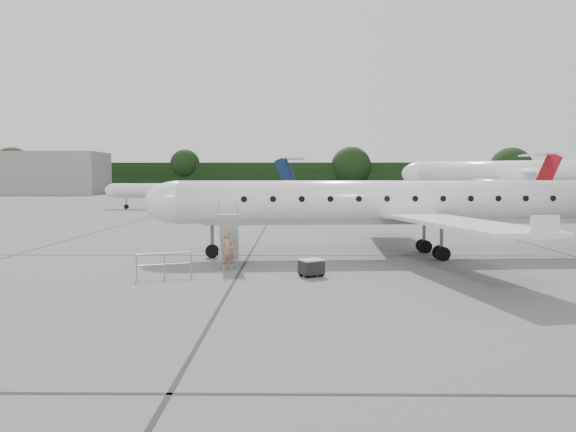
# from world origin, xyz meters

# --- Properties ---
(ground) EXTENTS (320.00, 320.00, 0.00)m
(ground) POSITION_xyz_m (0.00, 0.00, 0.00)
(ground) COLOR #60605D
(ground) RESTS_ON ground
(treeline) EXTENTS (260.00, 4.00, 8.00)m
(treeline) POSITION_xyz_m (0.00, 130.00, 4.00)
(treeline) COLOR black
(treeline) RESTS_ON ground
(terminal_building) EXTENTS (40.00, 14.00, 10.00)m
(terminal_building) POSITION_xyz_m (-70.00, 110.00, 5.00)
(terminal_building) COLOR gray
(terminal_building) RESTS_ON ground
(main_regional_jet) EXTENTS (32.14, 24.21, 7.85)m
(main_regional_jet) POSITION_xyz_m (2.11, 5.10, 3.93)
(main_regional_jet) COLOR silver
(main_regional_jet) RESTS_ON ground
(airstair) EXTENTS (1.02, 2.48, 2.46)m
(airstair) POSITION_xyz_m (-7.03, 2.07, 1.23)
(airstair) COLOR silver
(airstair) RESTS_ON ground
(passenger) EXTENTS (0.72, 0.57, 1.72)m
(passenger) POSITION_xyz_m (-6.94, 0.72, 0.86)
(passenger) COLOR #956E51
(passenger) RESTS_ON ground
(safety_railing) EXTENTS (2.08, 0.87, 1.00)m
(safety_railing) POSITION_xyz_m (-9.30, -1.31, 0.50)
(safety_railing) COLOR #93959B
(safety_railing) RESTS_ON ground
(baggage_cart) EXTENTS (1.13, 1.07, 0.78)m
(baggage_cart) POSITION_xyz_m (-3.28, -0.91, 0.39)
(baggage_cart) COLOR black
(baggage_cart) RESTS_ON ground
(bg_narrowbody) EXTENTS (42.57, 37.61, 12.66)m
(bg_narrowbody) POSITION_xyz_m (27.13, 53.14, 6.33)
(bg_narrowbody) COLOR silver
(bg_narrowbody) RESTS_ON ground
(bg_regional_left) EXTENTS (26.98, 20.88, 6.56)m
(bg_regional_left) POSITION_xyz_m (-17.34, 46.98, 3.28)
(bg_regional_left) COLOR silver
(bg_regional_left) RESTS_ON ground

